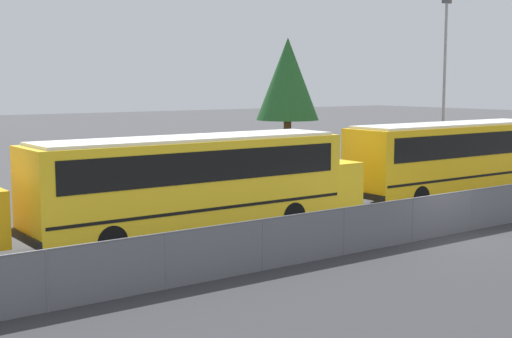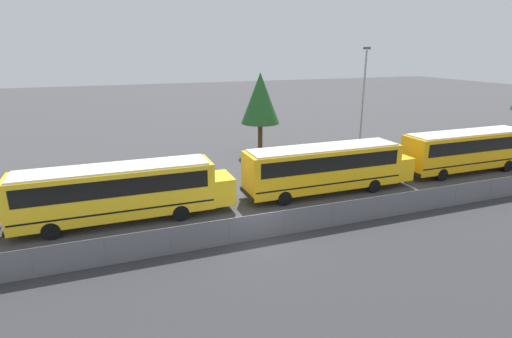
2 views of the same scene
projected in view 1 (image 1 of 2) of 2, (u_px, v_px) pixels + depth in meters
The scene contains 6 objects.
ground_plane at pixel (442, 236), 24.00m from camera, with size 200.00×200.00×0.00m, color #424244.
fence at pixel (443, 214), 23.90m from camera, with size 117.93×0.07×1.46m.
school_bus_3 at pixel (198, 177), 23.97m from camera, with size 12.56×2.58×3.36m.
school_bus_4 at pixel (456, 153), 31.96m from camera, with size 12.56×2.58×3.36m.
light_pole at pixel (444, 79), 41.36m from camera, with size 0.60×0.24×9.87m.
tree_1 at pixel (288, 80), 40.46m from camera, with size 3.59×3.59×7.69m.
Camera 1 is at (-18.96, -15.32, 5.14)m, focal length 50.00 mm.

